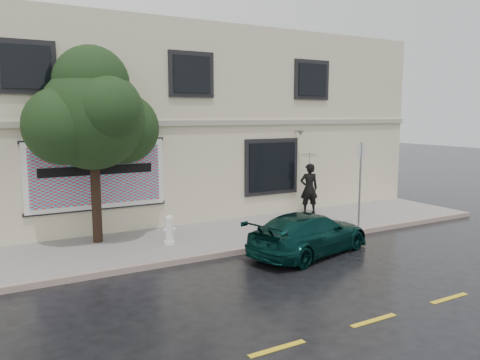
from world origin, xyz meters
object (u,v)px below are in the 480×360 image
street_tree (93,118)px  fire_hydrant (169,230)px  pedestrian (309,188)px  car (309,233)px

street_tree → fire_hydrant: bearing=-35.6°
pedestrian → fire_hydrant: bearing=32.3°
pedestrian → car: bearing=71.8°
fire_hydrant → street_tree: bearing=157.8°
pedestrian → street_tree: 8.38m
car → street_tree: size_ratio=0.79×
street_tree → fire_hydrant: size_ratio=5.98×
pedestrian → street_tree: size_ratio=0.37×
car → street_tree: 6.96m
pedestrian → street_tree: bearing=20.6°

